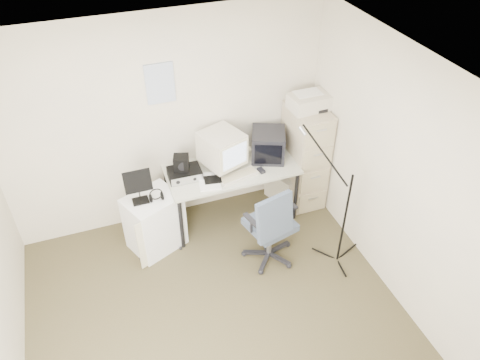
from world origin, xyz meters
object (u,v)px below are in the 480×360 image
object	(u,v)px
filing_cabinet	(304,156)
desk	(232,193)
office_chair	(270,223)
side_cart	(155,222)

from	to	relation	value
filing_cabinet	desk	world-z (taller)	filing_cabinet
office_chair	desk	bearing A→B (deg)	87.67
filing_cabinet	desk	xyz separation A→B (m)	(-0.95, -0.03, -0.29)
desk	side_cart	size ratio (longest dim) A/B	2.17
filing_cabinet	side_cart	distance (m)	1.96
filing_cabinet	office_chair	bearing A→B (deg)	-134.36
filing_cabinet	side_cart	world-z (taller)	filing_cabinet
desk	office_chair	bearing A→B (deg)	-78.49
filing_cabinet	office_chair	xyz separation A→B (m)	(-0.79, -0.81, -0.14)
desk	side_cart	world-z (taller)	desk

